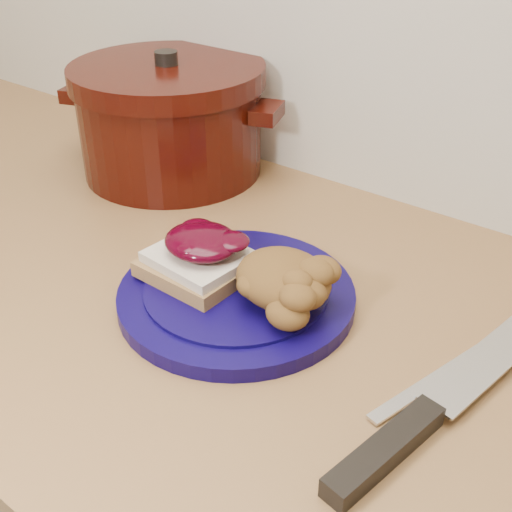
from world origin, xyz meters
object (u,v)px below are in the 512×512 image
Objects in this scene: chef_knife at (420,420)px; pepper_grinder at (165,131)px; plate at (236,295)px; butter_knife at (437,378)px; dutch_oven at (171,119)px.

chef_knife is 0.57m from pepper_grinder.
butter_knife is at bearing 4.05° from plate.
dutch_oven is at bearing 84.49° from butter_knife.
butter_knife is at bearing 20.80° from chef_knife.
butter_knife is 0.53m from dutch_oven.
chef_knife is (0.23, -0.05, 0.00)m from plate.
chef_knife is 0.97× the size of dutch_oven.
pepper_grinder reaches higher than butter_knife.
pepper_grinder reaches higher than chef_knife.
pepper_grinder is (-0.50, 0.18, 0.06)m from butter_knife.
plate is at bearing 88.38° from chef_knife.
butter_knife is at bearing -19.88° from pepper_grinder.
plate is 0.35m from pepper_grinder.
dutch_oven is (-0.28, 0.20, 0.07)m from plate.
butter_knife is (-0.01, 0.06, -0.01)m from chef_knife.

